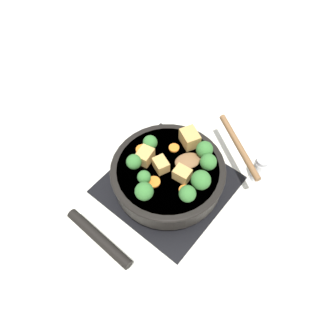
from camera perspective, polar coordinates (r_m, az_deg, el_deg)
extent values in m
plane|color=silver|center=(0.89, 0.00, -2.98)|extent=(2.40, 2.40, 0.00)
cube|color=black|center=(0.89, 0.00, -2.85)|extent=(0.31, 0.31, 0.01)
torus|color=black|center=(0.87, 0.00, -2.32)|extent=(0.24, 0.24, 0.01)
cube|color=black|center=(0.87, 0.00, -2.32)|extent=(0.01, 0.23, 0.01)
cube|color=black|center=(0.87, 0.00, -2.32)|extent=(0.23, 0.01, 0.01)
cylinder|color=black|center=(0.84, 0.00, -1.09)|extent=(0.28, 0.28, 0.06)
cylinder|color=brown|center=(0.84, 0.00, -0.95)|extent=(0.26, 0.26, 0.05)
torus|color=black|center=(0.82, 0.00, -0.15)|extent=(0.29, 0.29, 0.01)
cylinder|color=black|center=(0.76, -11.93, -11.86)|extent=(0.03, 0.19, 0.02)
ellipsoid|color=brown|center=(0.82, 3.49, 1.26)|extent=(0.08, 0.08, 0.01)
cylinder|color=brown|center=(0.87, 12.27, 3.75)|extent=(0.13, 0.19, 0.02)
cube|color=tan|center=(0.79, 2.34, -1.22)|extent=(0.04, 0.04, 0.03)
cube|color=tan|center=(0.82, -4.01, 2.10)|extent=(0.05, 0.04, 0.03)
cube|color=tan|center=(0.81, -1.24, 0.57)|extent=(0.04, 0.05, 0.03)
cube|color=tan|center=(0.85, 3.80, 5.22)|extent=(0.06, 0.06, 0.04)
cylinder|color=#709956|center=(0.79, -4.12, -2.27)|extent=(0.01, 0.01, 0.01)
sphere|color=#387533|center=(0.78, -4.20, -1.58)|extent=(0.03, 0.03, 0.03)
cylinder|color=#709956|center=(0.77, 3.33, -5.25)|extent=(0.01, 0.01, 0.01)
sphere|color=#387533|center=(0.75, 3.41, -4.50)|extent=(0.04, 0.04, 0.04)
cylinder|color=#709956|center=(0.79, 5.61, -3.00)|extent=(0.01, 0.01, 0.01)
sphere|color=#387533|center=(0.77, 5.75, -2.10)|extent=(0.05, 0.05, 0.05)
cylinder|color=#709956|center=(0.82, 6.88, 0.19)|extent=(0.01, 0.01, 0.01)
sphere|color=#387533|center=(0.80, 7.03, 1.04)|extent=(0.04, 0.04, 0.04)
cylinder|color=#709956|center=(0.85, -3.06, 3.65)|extent=(0.01, 0.01, 0.01)
sphere|color=#387533|center=(0.83, -3.12, 4.47)|extent=(0.04, 0.04, 0.04)
cylinder|color=#709956|center=(0.77, -4.07, -4.88)|extent=(0.01, 0.01, 0.01)
sphere|color=#387533|center=(0.75, -4.17, -4.07)|extent=(0.04, 0.04, 0.04)
cylinder|color=#709956|center=(0.84, 6.24, 2.33)|extent=(0.01, 0.01, 0.01)
sphere|color=#387533|center=(0.82, 6.38, 3.23)|extent=(0.04, 0.04, 0.04)
cylinder|color=#709956|center=(0.82, -5.84, 0.27)|extent=(0.01, 0.01, 0.01)
sphere|color=#387533|center=(0.80, -5.96, 1.07)|extent=(0.04, 0.04, 0.04)
cylinder|color=orange|center=(0.85, 1.06, 3.52)|extent=(0.03, 0.03, 0.01)
cylinder|color=orange|center=(0.85, -4.71, 3.06)|extent=(0.03, 0.03, 0.01)
cylinder|color=orange|center=(0.78, 2.84, -3.82)|extent=(0.03, 0.03, 0.01)
cylinder|color=orange|center=(0.79, -2.34, -2.53)|extent=(0.03, 0.03, 0.01)
cylinder|color=white|center=(0.91, 15.53, -0.31)|extent=(0.04, 0.04, 0.07)
cylinder|color=#B7B7BC|center=(0.87, 16.17, 1.24)|extent=(0.03, 0.03, 0.01)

